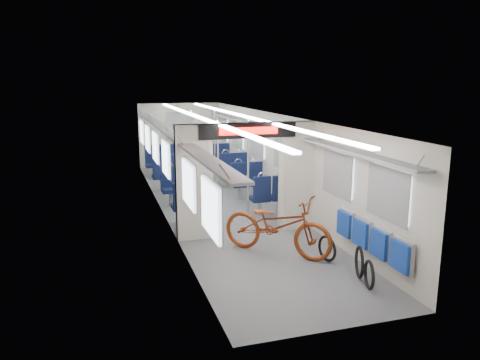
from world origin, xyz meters
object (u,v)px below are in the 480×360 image
at_px(seat_bay_near_right, 258,185).
at_px(bike_hoop_a, 369,276).
at_px(bike_hoop_c, 327,250).
at_px(bike_hoop_b, 359,264).
at_px(stanchion_far_right, 215,151).
at_px(flip_bench, 371,238).
at_px(seat_bay_far_left, 165,165).
at_px(seat_bay_far_right, 224,162).
at_px(stanchion_near_right, 248,172).
at_px(bicycle, 277,225).
at_px(stanchion_far_left, 192,152).
at_px(seat_bay_near_left, 186,192).
at_px(stanchion_near_left, 218,174).

bearing_deg(seat_bay_near_right, bike_hoop_a, -89.46).
height_order(bike_hoop_a, bike_hoop_c, bike_hoop_c).
distance_m(bike_hoop_b, stanchion_far_right, 6.70).
distance_m(flip_bench, bike_hoop_c, 0.85).
xyz_separation_m(flip_bench, bike_hoop_a, (-0.37, -0.58, -0.37)).
relative_size(flip_bench, seat_bay_far_left, 0.91).
height_order(bike_hoop_c, seat_bay_far_right, seat_bay_far_right).
xyz_separation_m(seat_bay_far_right, stanchion_near_right, (-0.67, -4.52, 0.59)).
bearing_deg(bicycle, stanchion_far_left, 50.94).
distance_m(bike_hoop_a, seat_bay_far_left, 8.61).
height_order(flip_bench, stanchion_near_right, stanchion_near_right).
distance_m(bike_hoop_a, seat_bay_far_right, 8.31).
bearing_deg(seat_bay_far_left, bike_hoop_b, -75.94).
bearing_deg(seat_bay_far_left, seat_bay_far_right, -2.75).
height_order(bicycle, bike_hoop_c, bicycle).
height_order(seat_bay_near_left, stanchion_near_left, stanchion_near_left).
relative_size(seat_bay_near_left, stanchion_near_right, 0.88).
xyz_separation_m(bike_hoop_b, bike_hoop_c, (-0.18, 0.77, -0.03)).
relative_size(seat_bay_far_left, stanchion_near_left, 1.00).
bearing_deg(stanchion_far_right, seat_bay_near_left, -120.35).
relative_size(bicycle, seat_bay_far_left, 0.91).
relative_size(seat_bay_near_left, seat_bay_far_right, 0.92).
bearing_deg(seat_bay_near_left, bicycle, -70.41).
bearing_deg(seat_bay_far_left, flip_bench, -73.67).
bearing_deg(bike_hoop_a, stanchion_far_left, 100.98).
relative_size(seat_bay_near_right, seat_bay_far_left, 0.85).
height_order(seat_bay_near_left, seat_bay_far_right, seat_bay_far_right).
height_order(stanchion_near_right, stanchion_far_left, same).
relative_size(flip_bench, seat_bay_far_right, 0.96).
xyz_separation_m(stanchion_near_right, stanchion_far_left, (-0.62, 3.13, 0.00)).
bearing_deg(seat_bay_near_right, seat_bay_near_left, -175.62).
distance_m(bike_hoop_a, stanchion_near_left, 4.16).
bearing_deg(stanchion_near_right, bike_hoop_a, -79.24).
relative_size(seat_bay_far_right, stanchion_near_left, 0.95).
relative_size(seat_bay_near_right, stanchion_near_left, 0.86).
height_order(bike_hoop_c, stanchion_near_left, stanchion_near_left).
height_order(seat_bay_far_right, stanchion_near_left, stanchion_near_left).
xyz_separation_m(bike_hoop_a, stanchion_far_left, (-1.34, 6.91, 0.94)).
bearing_deg(seat_bay_far_left, seat_bay_near_right, -60.97).
height_order(bike_hoop_a, stanchion_far_left, stanchion_far_left).
bearing_deg(bike_hoop_b, seat_bay_near_right, 91.59).
xyz_separation_m(bicycle, bike_hoop_c, (0.72, -0.59, -0.34)).
bearing_deg(stanchion_far_left, seat_bay_near_right, -55.58).
bearing_deg(bicycle, seat_bay_far_right, 38.38).
bearing_deg(bike_hoop_c, bicycle, 140.69).
bearing_deg(bike_hoop_a, seat_bay_near_left, 111.46).
height_order(seat_bay_near_right, stanchion_near_right, stanchion_near_right).
height_order(bike_hoop_b, seat_bay_far_left, seat_bay_far_left).
relative_size(seat_bay_near_right, stanchion_far_left, 0.86).
bearing_deg(stanchion_near_left, bicycle, -74.22).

